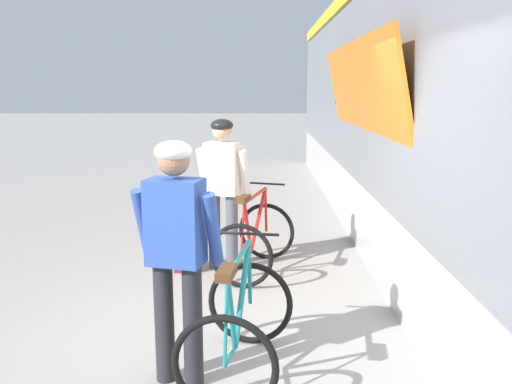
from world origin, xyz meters
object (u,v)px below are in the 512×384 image
at_px(cyclist_far_in_white, 223,181).
at_px(bicycle_far_red, 255,239).
at_px(backpack_on_platform, 187,254).
at_px(cyclist_near_in_blue, 176,242).
at_px(bicycle_near_teal, 239,325).

relative_size(cyclist_far_in_white, bicycle_far_red, 1.44).
xyz_separation_m(bicycle_far_red, backpack_on_platform, (-0.79, 0.04, -0.20)).
height_order(cyclist_near_in_blue, backpack_on_platform, cyclist_near_in_blue).
bearing_deg(cyclist_near_in_blue, bicycle_far_red, 77.55).
height_order(bicycle_near_teal, backpack_on_platform, bicycle_near_teal).
bearing_deg(backpack_on_platform, cyclist_far_in_white, 10.08).
bearing_deg(backpack_on_platform, bicycle_near_teal, -74.24).
distance_m(cyclist_near_in_blue, bicycle_near_teal, 0.78).
distance_m(bicycle_far_red, backpack_on_platform, 0.82).
distance_m(cyclist_far_in_white, bicycle_far_red, 0.76).
xyz_separation_m(cyclist_far_in_white, backpack_on_platform, (-0.42, -0.09, -0.85)).
xyz_separation_m(bicycle_near_teal, backpack_on_platform, (-0.71, 2.29, -0.20)).
bearing_deg(bicycle_near_teal, bicycle_far_red, 87.83).
relative_size(cyclist_near_in_blue, bicycle_near_teal, 1.52).
relative_size(bicycle_near_teal, backpack_on_platform, 2.90).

